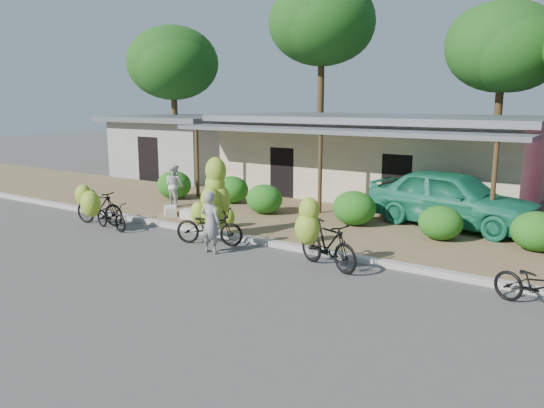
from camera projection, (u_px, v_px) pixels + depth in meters
The scene contains 27 objects.
ground at pixel (202, 259), 13.42m from camera, with size 100.00×100.00×0.00m, color #4E4B48.
sidewalk at pixel (303, 220), 17.48m from camera, with size 60.00×6.00×0.12m, color olive.
curb at pixel (249, 239), 15.04m from camera, with size 60.00×0.25×0.15m, color #A8A399.
shop_main at pixel (377, 155), 21.98m from camera, with size 13.00×8.50×3.35m.
shop_grey at pixel (183, 145), 28.10m from camera, with size 7.00×6.00×3.15m.
tree_back_left at pixel (172, 61), 30.43m from camera, with size 5.33×5.22×8.15m.
tree_far_center at pixel (320, 21), 28.10m from camera, with size 5.75×5.68×10.29m.
tree_center_right at pixel (500, 45), 23.89m from camera, with size 5.17×5.05×8.33m.
hedge_0 at pixel (174, 185), 20.94m from camera, with size 1.41×1.27×1.10m, color #175914.
hedge_1 at pixel (232, 190), 20.07m from camera, with size 1.30×1.17×1.02m, color #175914.
hedge_2 at pixel (264, 199), 18.19m from camera, with size 1.29×1.16×1.00m, color #175914.
hedge_3 at pixel (354, 208), 16.49m from camera, with size 1.37×1.23×1.07m, color #175914.
hedge_4 at pixel (440, 223), 14.74m from camera, with size 1.22×1.10×0.96m, color #175914.
hedge_5 at pixel (537, 231), 13.62m from camera, with size 1.32×1.19×1.03m, color #175914.
bike_far_left at pixel (106, 213), 16.27m from camera, with size 1.70×1.33×1.31m.
bike_left at pixel (97, 206), 16.94m from camera, with size 1.93×1.30×1.41m.
bike_center at pixel (213, 211), 14.84m from camera, with size 2.07×1.49×2.39m.
bike_right at pixel (324, 240), 12.48m from camera, with size 2.00×1.45×1.79m.
bike_far_right at pixel (539, 286), 10.06m from camera, with size 1.92×1.22×0.95m.
loose_banana_a at pixel (199, 213), 16.72m from camera, with size 0.56×0.48×0.70m, color #8AB12C.
loose_banana_b at pixel (227, 217), 16.27m from camera, with size 0.48×0.41×0.60m, color #8AB12C.
loose_banana_c at pixel (307, 229), 14.63m from camera, with size 0.52×0.44×0.65m, color #8AB12C.
sack_near at pixel (194, 214), 17.41m from camera, with size 0.85×0.40×0.30m, color white.
sack_far at pixel (170, 211), 18.01m from camera, with size 0.75×0.38×0.28m, color white.
vendor at pixel (211, 223), 13.78m from camera, with size 0.60×0.39×1.64m, color gray.
bystander at pixel (175, 185), 19.43m from camera, with size 0.75×0.58×1.54m, color silver.
teal_van at pixel (452, 198), 16.24m from camera, with size 2.08×5.16×1.76m, color #1C7E59.
Camera 1 is at (8.70, -9.70, 3.93)m, focal length 35.00 mm.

